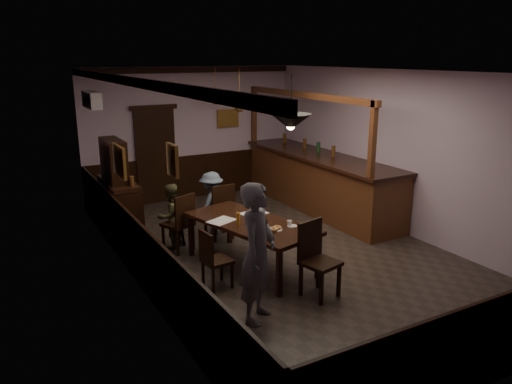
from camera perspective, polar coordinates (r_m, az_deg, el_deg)
room at (r=8.09m, az=3.33°, el=2.89°), size 5.01×8.01×3.01m
dining_table at (r=7.78m, az=-0.57°, el=-3.83°), size 1.52×2.38×0.75m
chair_far_left at (r=8.50m, az=-8.59°, el=-3.23°), size 0.57×0.57×1.02m
chair_far_right at (r=9.00m, az=-4.05°, el=-1.96°), size 0.47×0.47×1.04m
chair_near at (r=6.98m, az=6.85°, el=-7.20°), size 0.55×0.55×1.06m
chair_side at (r=7.17m, az=-4.98°, el=-7.41°), size 0.41×0.41×0.88m
person_standing at (r=6.19m, az=0.18°, el=-6.99°), size 0.77×0.75×1.79m
person_seated_left at (r=8.72m, az=-9.72°, el=-2.73°), size 0.67×0.60×1.14m
person_seated_right at (r=9.21m, az=-5.09°, el=-1.36°), size 0.89×0.79×1.20m
newspaper_left at (r=7.80m, az=-3.95°, el=-3.30°), size 0.50×0.44×0.01m
newspaper_right at (r=8.14m, az=-0.27°, el=-2.44°), size 0.46×0.36×0.01m
napkin at (r=7.60m, az=0.51°, el=-3.80°), size 0.18×0.18×0.00m
saucer at (r=7.56m, az=4.14°, el=-3.90°), size 0.15×0.15×0.01m
coffee_cup at (r=7.56m, az=3.84°, el=-3.55°), size 0.10×0.10×0.07m
pastry_plate at (r=7.39m, az=2.16°, el=-4.32°), size 0.22×0.22×0.01m
pastry_ring_a at (r=7.32m, az=2.02°, el=-4.29°), size 0.13×0.13×0.04m
pastry_ring_b at (r=7.40m, az=2.43°, el=-4.08°), size 0.13×0.13×0.04m
soda_can at (r=7.76m, az=0.20°, el=-2.92°), size 0.07×0.07×0.12m
beer_glass at (r=7.56m, az=-2.05°, el=-3.11°), size 0.06×0.06×0.20m
water_glass at (r=7.82m, az=0.05°, el=-2.67°), size 0.06×0.06×0.15m
pepper_mill at (r=6.95m, az=1.43°, el=-5.06°), size 0.04×0.04×0.14m
sideboard at (r=9.35m, az=-15.41°, el=-0.78°), size 0.49×1.38×1.82m
bar_counter at (r=10.81m, az=7.22°, el=1.31°), size 1.05×4.51×2.52m
door_back at (r=11.35m, az=-11.37°, el=3.95°), size 0.90×0.06×2.10m
ac_unit at (r=9.78m, az=-18.26°, el=9.97°), size 0.20×0.85×0.30m
picture_left_small at (r=5.48m, az=-9.52°, el=3.59°), size 0.04×0.28×0.36m
picture_left_large at (r=7.83m, az=-15.34°, el=3.44°), size 0.04×0.62×0.48m
picture_back at (r=11.89m, az=-3.23°, el=8.41°), size 0.55×0.04×0.42m
pendant_iron at (r=6.84m, az=4.00°, el=7.99°), size 0.56×0.56×0.74m
pendant_brass_mid at (r=9.56m, az=-1.89°, el=9.70°), size 0.20×0.20×0.81m
pendant_brass_far at (r=11.01m, az=-4.63°, el=10.42°), size 0.20×0.20×0.81m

